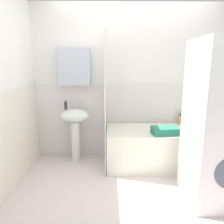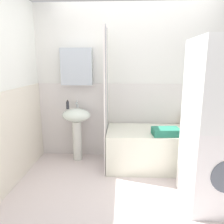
# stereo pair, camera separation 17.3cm
# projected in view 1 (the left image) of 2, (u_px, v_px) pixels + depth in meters

# --- Properties ---
(ground_plane) EXTENTS (4.80, 5.60, 0.04)m
(ground_plane) POSITION_uv_depth(u_px,v_px,m) (142.00, 200.00, 2.48)
(ground_plane) COLOR silver
(wall_back_tiled) EXTENTS (3.60, 0.18, 2.40)m
(wall_back_tiled) POSITION_uv_depth(u_px,v_px,m) (129.00, 87.00, 3.47)
(wall_back_tiled) COLOR silver
(wall_back_tiled) RESTS_ON ground_plane
(wall_left_tiled) EXTENTS (0.07, 1.81, 2.40)m
(wall_left_tiled) POSITION_uv_depth(u_px,v_px,m) (7.00, 98.00, 2.55)
(wall_left_tiled) COLOR white
(wall_left_tiled) RESTS_ON ground_plane
(sink) EXTENTS (0.44, 0.34, 0.83)m
(sink) POSITION_uv_depth(u_px,v_px,m) (75.00, 123.00, 3.34)
(sink) COLOR silver
(sink) RESTS_ON ground_plane
(faucet) EXTENTS (0.03, 0.12, 0.12)m
(faucet) POSITION_uv_depth(u_px,v_px,m) (75.00, 104.00, 3.36)
(faucet) COLOR silver
(faucet) RESTS_ON sink
(soap_dispenser) EXTENTS (0.04, 0.04, 0.14)m
(soap_dispenser) POSITION_uv_depth(u_px,v_px,m) (66.00, 105.00, 3.26)
(soap_dispenser) COLOR #282A30
(soap_dispenser) RESTS_ON sink
(bathtub) EXTENTS (1.48, 0.72, 0.56)m
(bathtub) POSITION_uv_depth(u_px,v_px,m) (156.00, 147.00, 3.26)
(bathtub) COLOR silver
(bathtub) RESTS_ON ground_plane
(shower_curtain) EXTENTS (0.01, 0.72, 2.00)m
(shower_curtain) POSITION_uv_depth(u_px,v_px,m) (105.00, 100.00, 3.09)
(shower_curtain) COLOR white
(shower_curtain) RESTS_ON ground_plane
(conditioner_bottle) EXTENTS (0.07, 0.07, 0.23)m
(conditioner_bottle) POSITION_uv_depth(u_px,v_px,m) (193.00, 117.00, 3.48)
(conditioner_bottle) COLOR #C94F65
(conditioner_bottle) RESTS_ON bathtub
(shampoo_bottle) EXTENTS (0.06, 0.06, 0.20)m
(shampoo_bottle) POSITION_uv_depth(u_px,v_px,m) (185.00, 118.00, 3.49)
(shampoo_bottle) COLOR #30282B
(shampoo_bottle) RESTS_ON bathtub
(body_wash_bottle) EXTENTS (0.06, 0.06, 0.16)m
(body_wash_bottle) POSITION_uv_depth(u_px,v_px,m) (181.00, 119.00, 3.47)
(body_wash_bottle) COLOR gold
(body_wash_bottle) RESTS_ON bathtub
(towel_folded) EXTENTS (0.38, 0.26, 0.10)m
(towel_folded) POSITION_uv_depth(u_px,v_px,m) (165.00, 131.00, 2.97)
(towel_folded) COLOR #27755C
(towel_folded) RESTS_ON bathtub
(washer_dryer_stack) EXTENTS (0.60, 0.65, 1.76)m
(washer_dryer_stack) POSITION_uv_depth(u_px,v_px,m) (219.00, 124.00, 2.30)
(washer_dryer_stack) COLOR white
(washer_dryer_stack) RESTS_ON ground_plane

